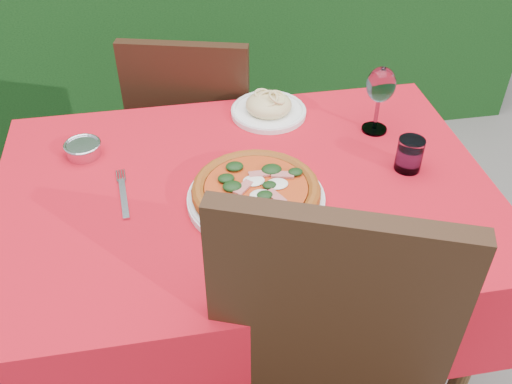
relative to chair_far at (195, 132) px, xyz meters
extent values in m
plane|color=#625C59|center=(0.08, -0.61, -0.52)|extent=(60.00, 60.00, 0.00)
cube|color=#493017|center=(0.08, -0.61, 0.20)|extent=(1.20, 0.80, 0.04)
cylinder|color=#493017|center=(0.62, -0.95, -0.17)|extent=(0.05, 0.05, 0.70)
cylinder|color=#493017|center=(-0.46, -0.27, -0.17)|extent=(0.05, 0.05, 0.70)
cylinder|color=#493017|center=(0.62, -0.27, -0.17)|extent=(0.05, 0.05, 0.70)
cube|color=red|center=(0.08, -0.61, 0.07)|extent=(1.26, 0.86, 0.32)
cube|color=black|center=(0.17, -1.08, 0.27)|extent=(0.46, 0.21, 0.52)
cube|color=black|center=(0.02, 0.08, -0.08)|extent=(0.50, 0.50, 0.04)
cube|color=black|center=(-0.03, -0.10, 0.16)|extent=(0.41, 0.15, 0.45)
cylinder|color=black|center=(0.24, 0.20, -0.31)|extent=(0.04, 0.04, 0.42)
cylinder|color=black|center=(-0.10, 0.30, -0.31)|extent=(0.04, 0.04, 0.42)
cylinder|color=black|center=(0.15, -0.13, -0.31)|extent=(0.04, 0.04, 0.42)
cylinder|color=black|center=(-0.19, -0.04, -0.31)|extent=(0.04, 0.04, 0.42)
cylinder|color=white|center=(0.10, -0.68, 0.24)|extent=(0.34, 0.34, 0.02)
cylinder|color=#AD4F18|center=(0.10, -0.68, 0.26)|extent=(0.40, 0.40, 0.02)
cylinder|color=#A6280A|center=(0.10, -0.68, 0.27)|extent=(0.33, 0.33, 0.01)
cylinder|color=white|center=(0.21, -0.29, 0.24)|extent=(0.22, 0.22, 0.02)
ellipsoid|color=beige|center=(0.21, -0.29, 0.26)|extent=(0.18, 0.18, 0.06)
cylinder|color=silver|center=(0.52, -0.61, 0.27)|extent=(0.07, 0.07, 0.09)
cylinder|color=#95B3CA|center=(0.52, -0.61, 0.26)|extent=(0.06, 0.06, 0.06)
cylinder|color=silver|center=(0.49, -0.42, 0.23)|extent=(0.07, 0.07, 0.01)
cylinder|color=silver|center=(0.49, -0.42, 0.29)|extent=(0.01, 0.01, 0.10)
ellipsoid|color=silver|center=(0.49, -0.42, 0.38)|extent=(0.08, 0.08, 0.10)
cube|color=#B3B3BA|center=(-0.22, -0.61, 0.23)|extent=(0.04, 0.21, 0.01)
cylinder|color=silver|center=(-0.32, -0.40, 0.25)|extent=(0.09, 0.09, 0.03)
camera|label=1|loc=(-0.08, -1.72, 1.14)|focal=40.00mm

